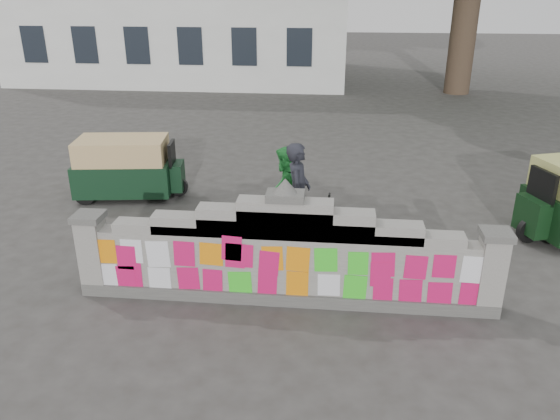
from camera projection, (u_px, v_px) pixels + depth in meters
The scene contains 6 objects.
ground at pixel (285, 300), 8.52m from camera, with size 100.00×100.00×0.00m, color #383533.
parapet_wall at pixel (285, 257), 8.22m from camera, with size 6.48×0.44×2.01m.
cyclist_bike at pixel (298, 225), 9.82m from camera, with size 0.71×2.04×1.07m, color black.
cyclist_rider at pixel (298, 206), 9.68m from camera, with size 0.66×0.43×1.82m, color #212129.
pedestrian at pixel (285, 192), 10.37m from camera, with size 0.87×0.67×1.78m, color green.
rickshaw_left at pixel (127, 167), 12.37m from camera, with size 2.54×1.43×1.37m.
Camera 1 is at (0.68, -7.28, 4.58)m, focal length 35.00 mm.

